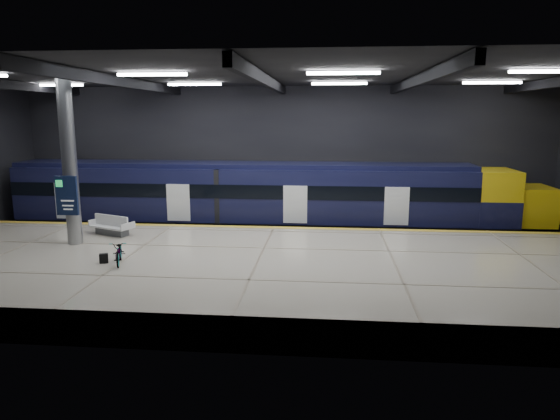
# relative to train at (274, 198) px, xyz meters

# --- Properties ---
(ground) EXTENTS (30.00, 30.00, 0.00)m
(ground) POSITION_rel_train_xyz_m (0.27, -5.50, -2.06)
(ground) COLOR black
(ground) RESTS_ON ground
(room_shell) EXTENTS (30.10, 16.10, 8.05)m
(room_shell) POSITION_rel_train_xyz_m (0.27, -5.49, 3.66)
(room_shell) COLOR black
(room_shell) RESTS_ON ground
(platform) EXTENTS (30.00, 11.00, 1.10)m
(platform) POSITION_rel_train_xyz_m (0.27, -8.00, -1.51)
(platform) COLOR beige
(platform) RESTS_ON ground
(safety_strip) EXTENTS (30.00, 0.40, 0.01)m
(safety_strip) POSITION_rel_train_xyz_m (0.27, -2.75, -0.95)
(safety_strip) COLOR gold
(safety_strip) RESTS_ON platform
(rails) EXTENTS (30.00, 1.52, 0.16)m
(rails) POSITION_rel_train_xyz_m (0.27, 0.00, -1.98)
(rails) COLOR gray
(rails) RESTS_ON ground
(train) EXTENTS (29.40, 2.84, 3.79)m
(train) POSITION_rel_train_xyz_m (0.00, 0.00, 0.00)
(train) COLOR black
(train) RESTS_ON ground
(bench) EXTENTS (2.20, 1.56, 0.90)m
(bench) POSITION_rel_train_xyz_m (-6.85, -4.88, -0.64)
(bench) COLOR #595B60
(bench) RESTS_ON platform
(bicycle) EXTENTS (1.09, 1.77, 0.88)m
(bicycle) POSITION_rel_train_xyz_m (-4.70, -9.13, -0.52)
(bicycle) COLOR #99999E
(bicycle) RESTS_ON platform
(pannier_bag) EXTENTS (0.34, 0.27, 0.35)m
(pannier_bag) POSITION_rel_train_xyz_m (-5.30, -9.13, -0.78)
(pannier_bag) COLOR black
(pannier_bag) RESTS_ON platform
(info_column) EXTENTS (0.90, 0.78, 6.90)m
(info_column) POSITION_rel_train_xyz_m (-7.73, -6.52, 2.40)
(info_column) COLOR #9EA0A5
(info_column) RESTS_ON platform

